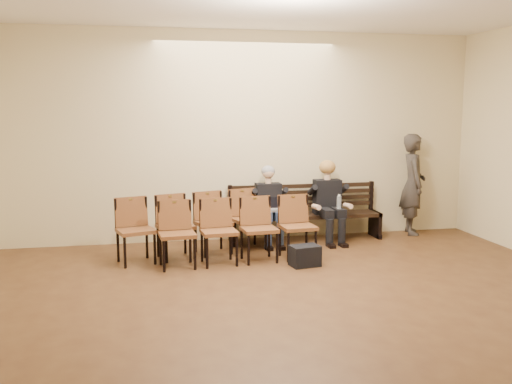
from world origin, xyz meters
TOP-DOWN VIEW (x-y plane):
  - ground at (0.00, 0.00)m, footprint 10.00×10.00m
  - room_walls at (0.00, 0.79)m, footprint 8.02×10.01m
  - bench at (0.96, 4.65)m, footprint 2.60×0.90m
  - seated_man at (0.31, 4.53)m, footprint 0.52×0.71m
  - seated_woman at (1.33, 4.53)m, footprint 0.55×0.76m
  - laptop at (0.34, 4.35)m, footprint 0.39×0.34m
  - water_bottle at (1.42, 4.29)m, footprint 0.09×0.09m
  - bag at (0.50, 3.11)m, footprint 0.45×0.34m
  - passerby at (2.96, 4.75)m, footprint 0.66×0.85m
  - chair_row_front at (-0.97, 4.00)m, footprint 2.37×1.14m
  - chair_row_back at (-0.38, 3.48)m, footprint 2.33×0.70m

SIDE VIEW (x-z plane):
  - ground at x=0.00m, z-range 0.00..0.00m
  - bag at x=0.50m, z-range 0.00..0.30m
  - bench at x=0.96m, z-range 0.00..0.45m
  - chair_row_back at x=-0.38m, z-range 0.00..0.94m
  - chair_row_front at x=-0.97m, z-range 0.00..0.95m
  - water_bottle at x=1.42m, z-range 0.45..0.69m
  - laptop at x=0.34m, z-range 0.45..0.70m
  - seated_man at x=0.31m, z-range 0.00..1.24m
  - seated_woman at x=1.33m, z-range 0.00..1.28m
  - passerby at x=2.96m, z-range 0.00..2.05m
  - room_walls at x=0.00m, z-range 0.78..4.29m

